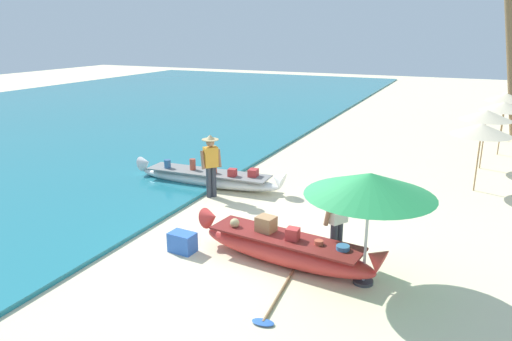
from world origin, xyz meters
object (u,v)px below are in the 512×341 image
at_px(boat_white_midground, 208,178).
at_px(patio_umbrella_large, 370,185).
at_px(cooler_box, 182,242).
at_px(person_vendor_hatted, 211,161).
at_px(boat_red_foreground, 284,248).
at_px(person_tourist_customer, 337,219).
at_px(paddle, 275,302).

xyz_separation_m(boat_white_midground, patio_umbrella_large, (5.27, -3.65, 1.60)).
distance_m(boat_white_midground, cooler_box, 4.24).
bearing_deg(person_vendor_hatted, cooler_box, -70.66).
bearing_deg(cooler_box, boat_white_midground, 117.15).
distance_m(boat_white_midground, person_vendor_hatted, 1.20).
bearing_deg(boat_red_foreground, cooler_box, -169.57).
relative_size(person_vendor_hatted, patio_umbrella_large, 0.77).
relative_size(person_vendor_hatted, person_tourist_customer, 1.05).
height_order(patio_umbrella_large, cooler_box, patio_umbrella_large).
xyz_separation_m(cooler_box, paddle, (2.44, -1.01, -0.17)).
height_order(boat_white_midground, paddle, boat_white_midground).
bearing_deg(person_tourist_customer, cooler_box, -164.75).
bearing_deg(patio_umbrella_large, boat_red_foreground, 175.56).
bearing_deg(person_tourist_customer, paddle, -106.00).
bearing_deg(boat_red_foreground, boat_white_midground, 136.45).
distance_m(boat_red_foreground, paddle, 1.47).
bearing_deg(cooler_box, patio_umbrella_large, 8.45).
distance_m(person_tourist_customer, cooler_box, 3.15).
bearing_deg(paddle, boat_red_foreground, 104.98).
distance_m(boat_white_midground, patio_umbrella_large, 6.61).
bearing_deg(paddle, patio_umbrella_large, 46.99).
xyz_separation_m(boat_white_midground, person_vendor_hatted, (0.54, -0.77, 0.74)).
distance_m(cooler_box, paddle, 2.65).
xyz_separation_m(boat_red_foreground, paddle, (0.37, -1.39, -0.29)).
bearing_deg(boat_red_foreground, person_tourist_customer, 25.54).
bearing_deg(boat_white_midground, boat_red_foreground, -43.55).
bearing_deg(boat_white_midground, person_tourist_customer, -33.98).
height_order(boat_red_foreground, cooler_box, boat_red_foreground).
distance_m(person_tourist_customer, paddle, 2.09).
relative_size(patio_umbrella_large, paddle, 1.17).
distance_m(boat_red_foreground, person_tourist_customer, 1.16).
height_order(cooler_box, paddle, cooler_box).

